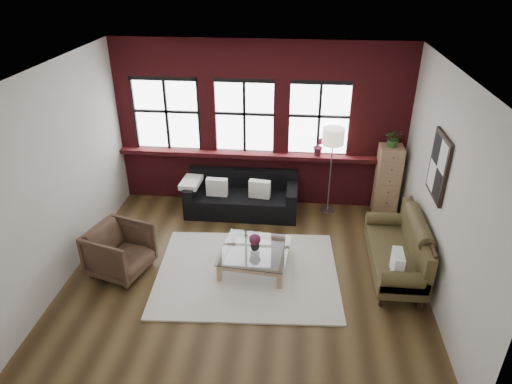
# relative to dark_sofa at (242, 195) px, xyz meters

# --- Properties ---
(floor) EXTENTS (5.50, 5.50, 0.00)m
(floor) POSITION_rel_dark_sofa_xyz_m (0.31, -1.90, -0.39)
(floor) COLOR #392814
(floor) RESTS_ON ground
(ceiling) EXTENTS (5.50, 5.50, 0.00)m
(ceiling) POSITION_rel_dark_sofa_xyz_m (0.31, -1.90, 2.81)
(ceiling) COLOR white
(ceiling) RESTS_ON ground
(wall_back) EXTENTS (5.50, 0.00, 5.50)m
(wall_back) POSITION_rel_dark_sofa_xyz_m (0.31, 0.60, 1.21)
(wall_back) COLOR beige
(wall_back) RESTS_ON ground
(wall_front) EXTENTS (5.50, 0.00, 5.50)m
(wall_front) POSITION_rel_dark_sofa_xyz_m (0.31, -4.40, 1.21)
(wall_front) COLOR beige
(wall_front) RESTS_ON ground
(wall_left) EXTENTS (0.00, 5.00, 5.00)m
(wall_left) POSITION_rel_dark_sofa_xyz_m (-2.44, -1.90, 1.21)
(wall_left) COLOR beige
(wall_left) RESTS_ON ground
(wall_right) EXTENTS (0.00, 5.00, 5.00)m
(wall_right) POSITION_rel_dark_sofa_xyz_m (3.06, -1.90, 1.21)
(wall_right) COLOR beige
(wall_right) RESTS_ON ground
(brick_backwall) EXTENTS (5.50, 0.12, 3.20)m
(brick_backwall) POSITION_rel_dark_sofa_xyz_m (0.31, 0.54, 1.21)
(brick_backwall) COLOR maroon
(brick_backwall) RESTS_ON floor
(sill_ledge) EXTENTS (5.50, 0.30, 0.08)m
(sill_ledge) POSITION_rel_dark_sofa_xyz_m (0.31, 0.45, 0.65)
(sill_ledge) COLOR maroon
(sill_ledge) RESTS_ON brick_backwall
(window_left) EXTENTS (1.38, 0.10, 1.50)m
(window_left) POSITION_rel_dark_sofa_xyz_m (-1.49, 0.55, 1.36)
(window_left) COLOR black
(window_left) RESTS_ON brick_backwall
(window_mid) EXTENTS (1.38, 0.10, 1.50)m
(window_mid) POSITION_rel_dark_sofa_xyz_m (0.01, 0.55, 1.36)
(window_mid) COLOR black
(window_mid) RESTS_ON brick_backwall
(window_right) EXTENTS (1.38, 0.10, 1.50)m
(window_right) POSITION_rel_dark_sofa_xyz_m (1.41, 0.55, 1.36)
(window_right) COLOR black
(window_right) RESTS_ON brick_backwall
(wall_poster) EXTENTS (0.05, 0.74, 0.94)m
(wall_poster) POSITION_rel_dark_sofa_xyz_m (3.03, -1.60, 1.46)
(wall_poster) COLOR black
(wall_poster) RESTS_ON wall_right
(shag_rug) EXTENTS (2.96, 2.39, 0.03)m
(shag_rug) POSITION_rel_dark_sofa_xyz_m (0.33, -1.91, -0.37)
(shag_rug) COLOR beige
(shag_rug) RESTS_ON floor
(dark_sofa) EXTENTS (2.13, 0.86, 0.77)m
(dark_sofa) POSITION_rel_dark_sofa_xyz_m (0.00, 0.00, 0.00)
(dark_sofa) COLOR black
(dark_sofa) RESTS_ON floor
(pillow_a) EXTENTS (0.41, 0.16, 0.34)m
(pillow_a) POSITION_rel_dark_sofa_xyz_m (-0.46, -0.10, 0.19)
(pillow_a) COLOR white
(pillow_a) RESTS_ON dark_sofa
(pillow_b) EXTENTS (0.42, 0.19, 0.34)m
(pillow_b) POSITION_rel_dark_sofa_xyz_m (0.36, -0.10, 0.19)
(pillow_b) COLOR white
(pillow_b) RESTS_ON dark_sofa
(vintage_settee) EXTENTS (0.81, 1.83, 0.98)m
(vintage_settee) POSITION_rel_dark_sofa_xyz_m (2.61, -1.66, 0.10)
(vintage_settee) COLOR #443C1F
(vintage_settee) RESTS_ON floor
(pillow_settee) EXTENTS (0.16, 0.39, 0.34)m
(pillow_settee) POSITION_rel_dark_sofa_xyz_m (2.53, -2.22, 0.21)
(pillow_settee) COLOR white
(pillow_settee) RESTS_ON vintage_settee
(armchair) EXTENTS (1.06, 1.04, 0.78)m
(armchair) POSITION_rel_dark_sofa_xyz_m (-1.66, -2.04, 0.00)
(armchair) COLOR #402D20
(armchair) RESTS_ON floor
(coffee_table) EXTENTS (1.14, 1.14, 0.35)m
(coffee_table) POSITION_rel_dark_sofa_xyz_m (0.43, -1.73, -0.22)
(coffee_table) COLOR #A37D58
(coffee_table) RESTS_ON shag_rug
(vase) EXTENTS (0.16, 0.16, 0.15)m
(vase) POSITION_rel_dark_sofa_xyz_m (0.43, -1.73, 0.03)
(vase) COLOR #B2B2B2
(vase) RESTS_ON coffee_table
(flowers) EXTENTS (0.18, 0.18, 0.18)m
(flowers) POSITION_rel_dark_sofa_xyz_m (0.43, -1.73, 0.15)
(flowers) COLOR #66233E
(flowers) RESTS_ON vase
(drawer_chest) EXTENTS (0.43, 0.43, 1.39)m
(drawer_chest) POSITION_rel_dark_sofa_xyz_m (2.74, 0.22, 0.31)
(drawer_chest) COLOR #A37D58
(drawer_chest) RESTS_ON floor
(potted_plant_top) EXTENTS (0.32, 0.28, 0.34)m
(potted_plant_top) POSITION_rel_dark_sofa_xyz_m (2.74, 0.22, 1.18)
(potted_plant_top) COLOR #2D5923
(potted_plant_top) RESTS_ON drawer_chest
(floor_lamp) EXTENTS (0.40, 0.40, 1.86)m
(floor_lamp) POSITION_rel_dark_sofa_xyz_m (1.67, 0.22, 0.54)
(floor_lamp) COLOR #A5A5A8
(floor_lamp) RESTS_ON floor
(sill_plant) EXTENTS (0.22, 0.18, 0.39)m
(sill_plant) POSITION_rel_dark_sofa_xyz_m (1.44, 0.42, 0.89)
(sill_plant) COLOR #66233E
(sill_plant) RESTS_ON sill_ledge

